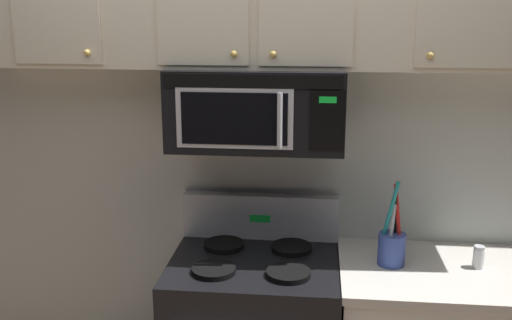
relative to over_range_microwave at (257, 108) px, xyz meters
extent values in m
cube|color=silver|center=(0.00, 0.25, -0.23)|extent=(5.20, 0.10, 2.70)
cube|color=#B7BABF|center=(0.00, 0.16, -0.57)|extent=(0.76, 0.07, 0.22)
cube|color=#19D83F|center=(0.00, 0.13, -0.57)|extent=(0.10, 0.00, 0.04)
cylinder|color=black|center=(-0.16, -0.26, -0.66)|extent=(0.19, 0.19, 0.02)
cylinder|color=black|center=(0.16, -0.26, -0.66)|extent=(0.19, 0.19, 0.02)
cylinder|color=black|center=(-0.16, 0.02, -0.66)|extent=(0.19, 0.19, 0.02)
cylinder|color=black|center=(0.16, 0.02, -0.66)|extent=(0.19, 0.19, 0.02)
cube|color=black|center=(0.00, 0.00, 0.00)|extent=(0.76, 0.39, 0.35)
cube|color=black|center=(0.00, -0.19, 0.14)|extent=(0.73, 0.01, 0.06)
cube|color=#B7BABF|center=(-0.07, -0.19, -0.02)|extent=(0.49, 0.01, 0.25)
cube|color=black|center=(-0.07, -0.20, -0.02)|extent=(0.44, 0.01, 0.22)
cube|color=black|center=(0.31, -0.19, -0.02)|extent=(0.14, 0.01, 0.25)
cube|color=#19D83F|center=(0.31, -0.20, 0.07)|extent=(0.07, 0.00, 0.03)
cylinder|color=#B7BABF|center=(0.11, -0.22, -0.02)|extent=(0.02, 0.02, 0.23)
cube|color=beige|center=(0.00, 0.03, 0.45)|extent=(2.50, 0.33, 0.55)
cube|color=beige|center=(-0.83, -0.14, 0.45)|extent=(0.38, 0.01, 0.51)
sphere|color=tan|center=(-0.70, -0.15, 0.24)|extent=(0.03, 0.03, 0.03)
cube|color=beige|center=(-0.21, -0.14, 0.45)|extent=(0.38, 0.01, 0.51)
sphere|color=tan|center=(-0.08, -0.15, 0.24)|extent=(0.03, 0.03, 0.03)
cube|color=beige|center=(0.21, -0.14, 0.45)|extent=(0.38, 0.01, 0.51)
sphere|color=tan|center=(0.08, -0.15, 0.24)|extent=(0.03, 0.03, 0.03)
cube|color=beige|center=(0.83, -0.14, 0.45)|extent=(0.38, 0.01, 0.51)
sphere|color=tan|center=(0.70, -0.15, 0.24)|extent=(0.03, 0.03, 0.03)
cube|color=beige|center=(0.84, -0.11, -0.69)|extent=(0.93, 0.65, 0.03)
cylinder|color=#384C9E|center=(0.61, -0.09, -0.60)|extent=(0.12, 0.12, 0.14)
cylinder|color=red|center=(0.62, -0.09, -0.45)|extent=(0.05, 0.04, 0.29)
cylinder|color=black|center=(0.61, -0.08, -0.48)|extent=(0.03, 0.05, 0.24)
cylinder|color=teal|center=(0.59, -0.10, -0.44)|extent=(0.08, 0.04, 0.31)
cylinder|color=#BCBCC1|center=(0.60, -0.10, -0.45)|extent=(0.04, 0.07, 0.30)
cylinder|color=white|center=(0.98, -0.09, -0.63)|extent=(0.05, 0.05, 0.09)
cylinder|color=#B7BABF|center=(0.98, -0.09, -0.58)|extent=(0.05, 0.05, 0.02)
camera|label=1|loc=(0.27, -2.57, 0.43)|focal=41.61mm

